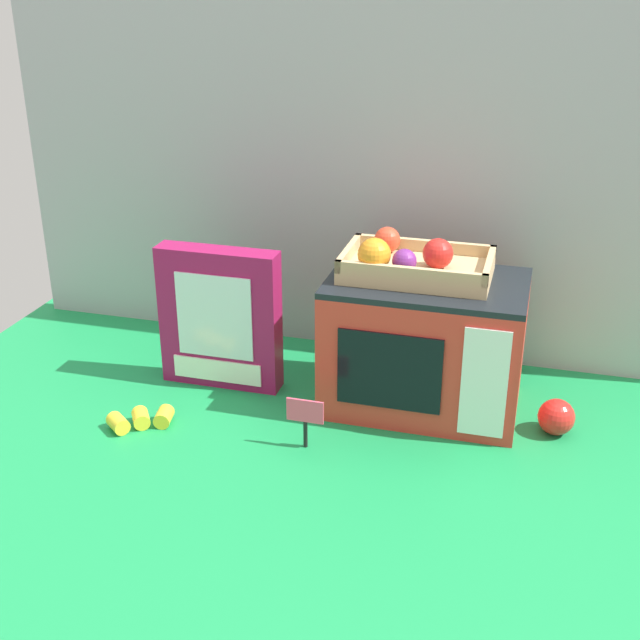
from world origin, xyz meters
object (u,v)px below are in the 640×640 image
loose_toy_apple (556,417)px  toy_microwave (425,344)px  loose_toy_banana (141,419)px  food_groups_crate (411,263)px  cookie_set_box (220,318)px  price_sign (305,416)px

loose_toy_apple → toy_microwave: bearing=170.1°
toy_microwave → loose_toy_apple: size_ratio=5.44×
toy_microwave → loose_toy_banana: 0.57m
food_groups_crate → cookie_set_box: (-0.39, -0.04, -0.15)m
toy_microwave → loose_toy_banana: toy_microwave is taller
loose_toy_apple → cookie_set_box: bearing=178.3°
loose_toy_banana → food_groups_crate: bearing=27.7°
toy_microwave → loose_toy_banana: bearing=-154.8°
food_groups_crate → loose_toy_banana: size_ratio=2.34×
food_groups_crate → cookie_set_box: size_ratio=0.95×
loose_toy_banana → loose_toy_apple: 0.80m
food_groups_crate → loose_toy_apple: (0.30, -0.06, -0.26)m
toy_microwave → price_sign: toy_microwave is taller
price_sign → food_groups_crate: bearing=57.9°
loose_toy_banana → price_sign: bearing=2.8°
food_groups_crate → cookie_set_box: 0.42m
toy_microwave → price_sign: bearing=-129.1°
toy_microwave → food_groups_crate: food_groups_crate is taller
cookie_set_box → toy_microwave: bearing=3.5°
cookie_set_box → price_sign: bearing=-39.1°
cookie_set_box → loose_toy_apple: 0.70m
cookie_set_box → loose_toy_banana: size_ratio=2.47×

